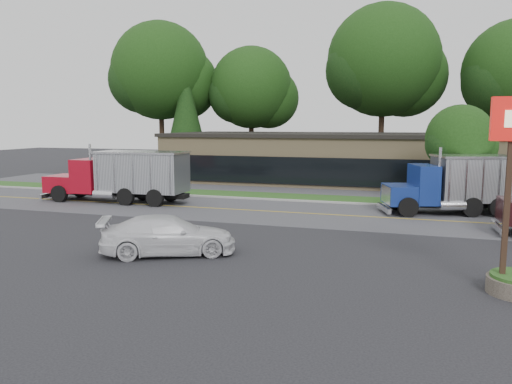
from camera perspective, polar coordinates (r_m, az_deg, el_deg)
ground at (r=20.90m, az=-3.34°, el=-6.48°), size 140.00×140.00×0.00m
road at (r=29.30m, az=2.93°, el=-2.32°), size 60.00×8.00×0.02m
center_line at (r=29.30m, az=2.93°, el=-2.32°), size 60.00×0.12×0.01m
curb at (r=33.33m, az=4.75°, el=-1.10°), size 60.00×0.30×0.12m
grass_verge at (r=35.07m, az=5.40°, el=-0.66°), size 60.00×3.40×0.03m
far_parking at (r=39.92m, az=6.91°, el=0.36°), size 60.00×7.00×0.02m
strip_mall at (r=45.33m, az=10.85°, el=3.70°), size 32.00×12.00×4.00m
tree_far_a at (r=58.03m, az=-10.65°, el=12.94°), size 11.48×10.80×16.37m
tree_far_b at (r=55.83m, az=-0.36°, el=11.40°), size 9.47×8.91×13.51m
tree_far_c at (r=53.46m, az=14.56°, el=13.76°), size 11.97×11.26×17.07m
evergreen_left at (r=54.16m, az=-7.99°, el=8.73°), size 4.86×4.86×11.04m
tree_verge at (r=34.11m, az=22.36°, el=5.37°), size 4.46×4.19×6.36m
dump_truck_red at (r=33.83m, az=-14.84°, el=1.89°), size 9.94×2.96×3.36m
dump_truck_blue at (r=30.75m, az=21.80°, el=1.00°), size 7.48×4.54×3.36m
rally_car at (r=20.17m, az=-9.97°, el=-4.87°), size 5.70×4.25×1.54m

